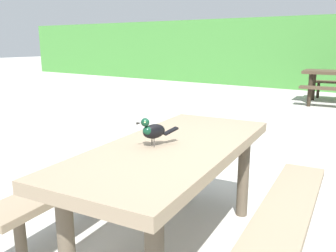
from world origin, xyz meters
TOP-DOWN VIEW (x-y plane):
  - picnic_table_foreground at (-0.33, -0.07)m, footprint 1.87×1.90m
  - bird_grackle at (-0.40, -0.20)m, footprint 0.15×0.27m

SIDE VIEW (x-z plane):
  - picnic_table_foreground at x=-0.33m, z-range 0.19..0.93m
  - bird_grackle at x=-0.40m, z-range 0.75..0.94m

